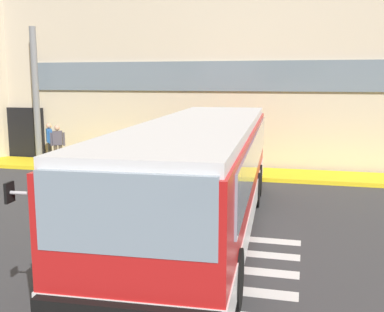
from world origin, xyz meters
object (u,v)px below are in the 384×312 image
Objects in this scene: bus_main_foreground at (201,177)px; safety_bollard_yellow at (241,170)px; entry_support_column at (36,94)px; passenger_near_column at (49,140)px; passenger_by_doorway at (58,143)px.

bus_main_foreground is 13.12× the size of safety_bollard_yellow.
passenger_near_column is at bearing -28.07° from entry_support_column.
entry_support_column is 2.76m from passenger_by_doorway.
bus_main_foreground is 7.05× the size of passenger_near_column.
safety_bollard_yellow is (8.49, -1.37, -0.63)m from passenger_near_column.
safety_bollard_yellow is at bearing -10.97° from entry_support_column.
entry_support_column is 2.15m from passenger_near_column.
entry_support_column is at bearing 144.97° from passenger_by_doorway.
passenger_by_doorway is at bearing 174.94° from safety_bollard_yellow.
entry_support_column is at bearing 140.66° from bus_main_foreground.
passenger_by_doorway is at bearing 139.80° from bus_main_foreground.
entry_support_column is 11.84m from bus_main_foreground.
bus_main_foreground is at bearing -40.28° from passenger_near_column.
passenger_by_doorway is 7.75m from safety_bollard_yellow.
passenger_near_column is 1.06m from passenger_by_doorway.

